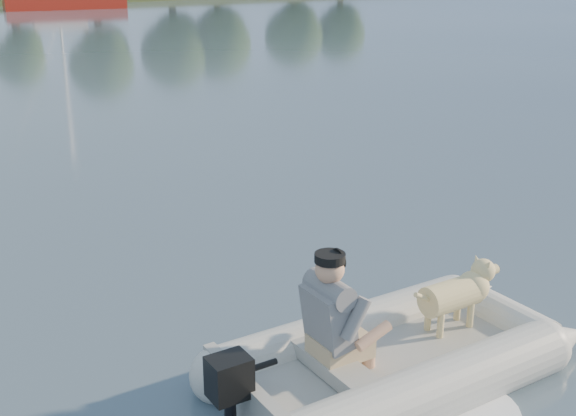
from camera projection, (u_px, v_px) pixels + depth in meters
water at (373, 351)px, 7.26m from camera, size 160.00×160.00×0.00m
dinghy at (400, 313)px, 6.67m from camera, size 4.79×3.04×1.48m
man at (331, 312)px, 6.27m from camera, size 0.80×0.69×1.16m
dog at (450, 301)px, 7.09m from camera, size 1.01×0.38×0.67m
outboard_motor at (230, 401)px, 5.88m from camera, size 0.45×0.32×0.85m
sailboat at (64, 2)px, 53.61m from camera, size 8.95×3.93×11.89m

